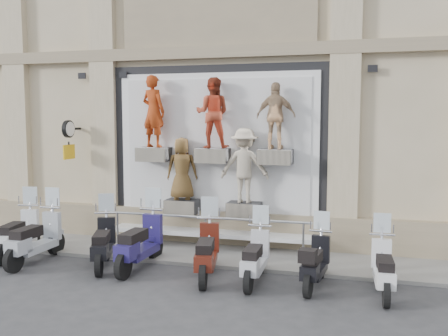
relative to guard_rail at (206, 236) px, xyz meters
The scene contains 14 objects.
ground 2.05m from the guard_rail, 90.00° to the right, with size 90.00×90.00×0.00m, color #313134.
sidewalk 0.44m from the guard_rail, 90.00° to the left, with size 16.00×2.20×0.08m, color gray.
building 7.46m from the guard_rail, 90.00° to the left, with size 14.00×8.60×12.00m, color #C7B391, non-canonical shape.
shop_vitrine 2.08m from the guard_rail, 84.12° to the left, with size 5.60×0.83×4.30m.
guard_rail is the anchor object (origin of this frame).
clock_sign_bracket 4.57m from the guard_rail, behind, with size 0.10×0.80×1.02m.
scooter_b 4.38m from the guard_rail, 162.11° to the right, with size 0.56×1.93×1.57m, color silver, non-canonical shape.
scooter_c 3.85m from the guard_rail, 154.23° to the right, with size 0.58×2.00×1.62m, color #969BA3, non-canonical shape.
scooter_d 2.41m from the guard_rail, 140.52° to the right, with size 0.55×1.88×1.53m, color black, non-canonical shape.
scooter_e 1.80m from the guard_rail, 125.09° to the right, with size 0.60×2.06×1.67m, color #1E1752, non-canonical shape.
scooter_f 1.78m from the guard_rail, 71.62° to the right, with size 0.56×1.94×1.57m, color #4C160D, non-canonical shape.
scooter_g 2.29m from the guard_rail, 47.05° to the right, with size 0.52×1.78×1.45m, color #B8B9C0, non-canonical shape.
scooter_h 3.16m from the guard_rail, 30.69° to the right, with size 0.50×1.70×1.39m, color black, non-canonical shape.
scooter_i 4.31m from the guard_rail, 23.31° to the right, with size 0.51×1.75×1.42m, color silver, non-canonical shape.
Camera 1 is at (3.52, -9.04, 3.24)m, focal length 40.00 mm.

